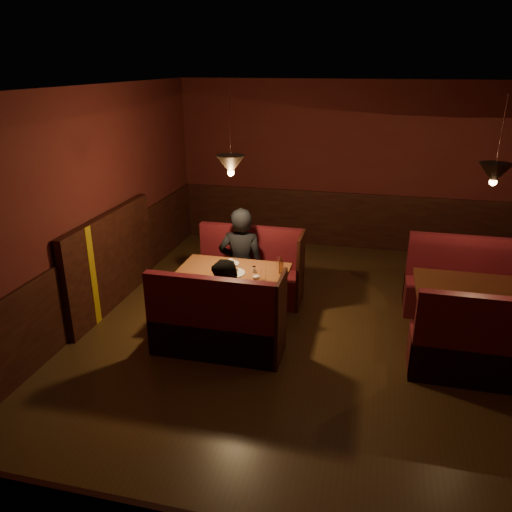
% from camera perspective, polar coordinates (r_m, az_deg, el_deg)
% --- Properties ---
extents(room, '(6.02, 7.02, 2.92)m').
position_cam_1_polar(room, '(5.73, 5.27, -0.29)').
color(room, '#482F16').
rests_on(room, ground).
extents(main_table, '(1.36, 0.83, 0.96)m').
position_cam_1_polar(main_table, '(6.28, -2.54, -3.07)').
color(main_table, brown).
rests_on(main_table, ground).
extents(main_bench_far, '(1.50, 0.54, 1.02)m').
position_cam_1_polar(main_bench_far, '(7.05, -0.66, -2.32)').
color(main_bench_far, '#54111A').
rests_on(main_bench_far, ground).
extents(main_bench_near, '(1.50, 0.54, 1.02)m').
position_cam_1_polar(main_bench_near, '(5.72, -4.50, -8.36)').
color(main_bench_near, '#54111A').
rests_on(main_bench_near, ground).
extents(second_table, '(1.32, 0.84, 0.74)m').
position_cam_1_polar(second_table, '(6.36, 23.48, -4.74)').
color(second_table, brown).
rests_on(second_table, ground).
extents(second_bench_far, '(1.46, 0.55, 1.04)m').
position_cam_1_polar(second_bench_far, '(7.16, 22.53, -3.65)').
color(second_bench_far, '#54111A').
rests_on(second_bench_far, ground).
extents(second_bench_near, '(1.46, 0.55, 1.04)m').
position_cam_1_polar(second_bench_near, '(5.77, 24.62, -10.08)').
color(second_bench_near, '#54111A').
rests_on(second_bench_near, ground).
extents(diner_a, '(0.66, 0.47, 1.71)m').
position_cam_1_polar(diner_a, '(6.76, -1.74, 1.40)').
color(diner_a, black).
rests_on(diner_a, ground).
extents(diner_b, '(0.73, 0.59, 1.43)m').
position_cam_1_polar(diner_b, '(5.70, -3.28, -4.07)').
color(diner_b, black).
rests_on(diner_b, ground).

